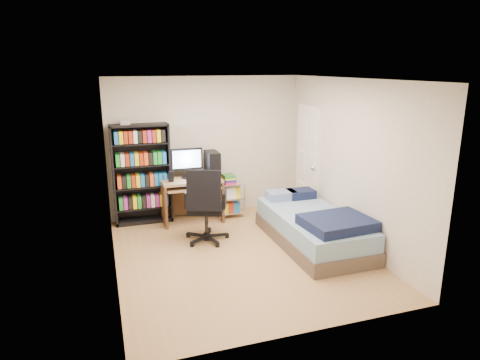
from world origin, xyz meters
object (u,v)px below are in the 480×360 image
object	(u,v)px
computer_desk	(197,182)
bed	(314,227)
office_chair	(206,218)
media_shelf	(142,173)

from	to	relation	value
computer_desk	bed	xyz separation A→B (m)	(1.46, -1.62, -0.43)
office_chair	media_shelf	bearing A→B (deg)	145.54
computer_desk	bed	bearing A→B (deg)	-48.06
office_chair	bed	distance (m)	1.67
computer_desk	bed	size ratio (longest dim) A/B	0.60
computer_desk	media_shelf	bearing A→B (deg)	168.77
computer_desk	office_chair	bearing A→B (deg)	-94.97
office_chair	bed	size ratio (longest dim) A/B	0.55
media_shelf	office_chair	size ratio (longest dim) A/B	1.51
office_chair	bed	bearing A→B (deg)	-1.00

